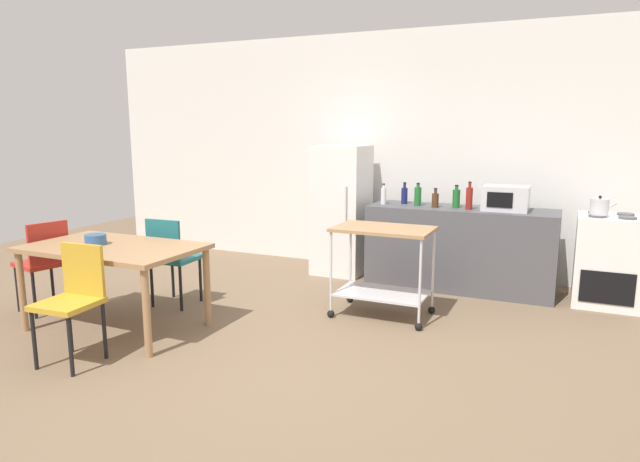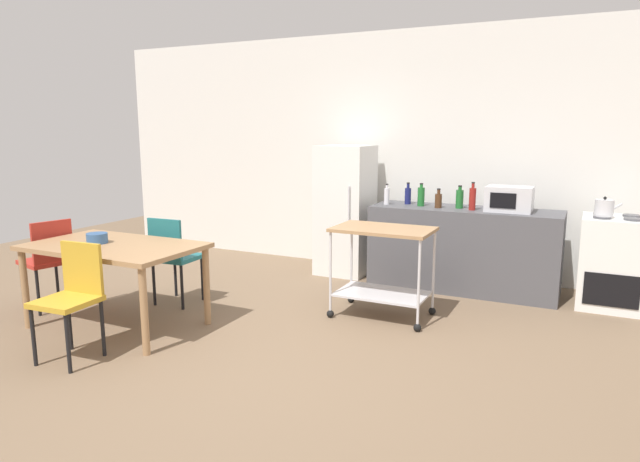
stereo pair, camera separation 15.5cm
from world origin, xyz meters
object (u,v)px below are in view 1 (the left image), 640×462
chair_teal (171,255)px  bottle_soda (418,196)px  chair_red (44,260)px  stove_oven (607,260)px  bottle_soy_sauce (469,198)px  dining_table (113,254)px  chair_mustard (73,295)px  bottle_wine (404,195)px  bottle_sesame_oil (435,200)px  refrigerator (341,210)px  bottle_hot_sauce (456,198)px  bottle_vinegar (384,196)px  fruit_bowl (96,240)px  microwave (506,198)px  kitchen_cart (383,257)px  kettle (599,207)px

chair_teal → bottle_soda: size_ratio=3.50×
chair_red → stove_oven: stove_oven is taller
chair_red → bottle_soy_sauce: size_ratio=3.01×
dining_table → chair_mustard: size_ratio=1.69×
stove_oven → bottle_soy_sauce: size_ratio=3.11×
bottle_wine → bottle_soy_sauce: bearing=-12.1°
chair_mustard → bottle_sesame_oil: 3.73m
refrigerator → bottle_hot_sauce: bearing=-4.5°
bottle_vinegar → bottle_soda: (0.39, 0.04, 0.01)m
fruit_bowl → microwave: bearing=38.9°
stove_oven → bottle_wine: (-2.11, 0.05, 0.55)m
refrigerator → bottle_soda: bearing=-7.1°
dining_table → kitchen_cart: bearing=32.2°
fruit_bowl → bottle_wine: bearing=52.3°
bottle_soda → fruit_bowl: size_ratio=1.41×
stove_oven → bottle_vinegar: 2.38m
refrigerator → fruit_bowl: (-1.24, -2.65, 0.02)m
bottle_vinegar → chair_teal: bearing=-132.7°
bottle_vinegar → bottle_wine: bottle_wine is taller
bottle_vinegar → chair_red: bearing=-137.3°
bottle_hot_sauce → kettle: bearing=-2.9°
dining_table → chair_teal: bearing=86.6°
bottle_wine → bottle_sesame_oil: bearing=-21.3°
dining_table → chair_red: size_ratio=1.69×
chair_teal → kettle: bearing=-158.5°
bottle_wine → kettle: 2.00m
stove_oven → kitchen_cart: stove_oven is taller
stove_oven → microwave: bearing=-178.0°
refrigerator → bottle_soda: 1.00m
chair_mustard → bottle_hot_sauce: bottle_hot_sauce is taller
kitchen_cart → bottle_soda: bottle_soda is taller
kitchen_cart → chair_red: bearing=-157.7°
dining_table → bottle_sesame_oil: (2.25, 2.44, 0.31)m
bottle_soda → fruit_bowl: bottle_soda is taller
bottle_soda → microwave: size_ratio=0.55×
kitchen_cart → fruit_bowl: size_ratio=5.03×
dining_table → microwave: bearing=40.1°
chair_red → kitchen_cart: (2.98, 1.22, 0.05)m
refrigerator → bottle_wine: bearing=-2.1°
dining_table → bottle_wine: bottle_wine is taller
chair_teal → bottle_sesame_oil: 2.85m
fruit_bowl → stove_oven: bearing=31.8°
chair_mustard → chair_red: bearing=144.8°
chair_mustard → bottle_hot_sauce: size_ratio=3.60×
chair_red → kitchen_cart: chair_red is taller
bottle_wine → fruit_bowl: bearing=-127.7°
chair_teal → stove_oven: size_ratio=0.97×
fruit_bowl → bottle_vinegar: bearing=53.8°
chair_teal → bottle_sesame_oil: (2.21, 1.73, 0.47)m
chair_mustard → chair_teal: (-0.20, 1.37, 0.00)m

